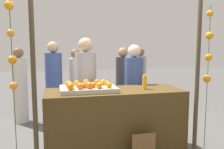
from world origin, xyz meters
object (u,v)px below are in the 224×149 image
(orange_0, at_px, (97,82))
(vendor_left, at_px, (86,93))
(stall_counter, at_px, (114,122))
(orange_1, at_px, (80,86))
(vendor_right, at_px, (134,94))
(juice_bottle, at_px, (145,82))

(orange_0, distance_m, vendor_left, 0.52)
(stall_counter, bearing_deg, orange_1, -161.92)
(orange_1, height_order, vendor_right, vendor_right)
(orange_1, distance_m, vendor_left, 0.79)
(orange_0, bearing_deg, vendor_right, 30.98)
(orange_1, height_order, vendor_left, vendor_left)
(vendor_left, bearing_deg, vendor_right, -1.74)
(stall_counter, xyz_separation_m, orange_1, (-0.49, -0.16, 0.56))
(vendor_right, bearing_deg, orange_1, -143.64)
(orange_1, relative_size, vendor_left, 0.05)
(stall_counter, height_order, vendor_left, vendor_left)
(stall_counter, height_order, orange_1, orange_1)
(stall_counter, height_order, orange_0, orange_0)
(orange_1, bearing_deg, juice_bottle, 7.46)
(orange_1, distance_m, vendor_right, 1.24)
(stall_counter, height_order, juice_bottle, juice_bottle)
(vendor_left, bearing_deg, juice_bottle, -38.89)
(juice_bottle, relative_size, vendor_right, 0.14)
(orange_0, height_order, orange_1, orange_1)
(orange_0, relative_size, juice_bottle, 0.37)
(stall_counter, xyz_separation_m, vendor_left, (-0.33, 0.57, 0.31))
(orange_0, distance_m, orange_1, 0.40)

